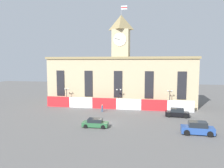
{
  "coord_description": "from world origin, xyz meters",
  "views": [
    {
      "loc": [
        9.0,
        -39.74,
        11.63
      ],
      "look_at": [
        0.0,
        7.09,
        6.82
      ],
      "focal_mm": 35.0,
      "sensor_mm": 36.0,
      "label": 1
    }
  ],
  "objects_px": {
    "car_blue_van": "(197,128)",
    "car_green_wagon": "(95,123)",
    "street_lamp_right": "(67,93)",
    "street_lamp_far_right": "(170,96)",
    "pedestrian": "(102,108)",
    "street_lamp_center": "(119,94)",
    "car_black_suv": "(177,113)"
  },
  "relations": [
    {
      "from": "car_blue_van",
      "to": "car_green_wagon",
      "type": "bearing_deg",
      "value": 179.01
    },
    {
      "from": "car_green_wagon",
      "to": "car_blue_van",
      "type": "bearing_deg",
      "value": -4.93
    },
    {
      "from": "street_lamp_right",
      "to": "street_lamp_far_right",
      "type": "relative_size",
      "value": 0.96
    },
    {
      "from": "street_lamp_right",
      "to": "street_lamp_far_right",
      "type": "distance_m",
      "value": 26.29
    },
    {
      "from": "street_lamp_right",
      "to": "pedestrian",
      "type": "distance_m",
      "value": 11.9
    },
    {
      "from": "street_lamp_center",
      "to": "car_black_suv",
      "type": "xyz_separation_m",
      "value": [
        13.57,
        -6.02,
        -2.75
      ]
    },
    {
      "from": "street_lamp_far_right",
      "to": "street_lamp_right",
      "type": "bearing_deg",
      "value": 180.0
    },
    {
      "from": "street_lamp_center",
      "to": "car_black_suv",
      "type": "distance_m",
      "value": 15.1
    },
    {
      "from": "street_lamp_center",
      "to": "pedestrian",
      "type": "relative_size",
      "value": 2.83
    },
    {
      "from": "street_lamp_far_right",
      "to": "pedestrian",
      "type": "bearing_deg",
      "value": -163.71
    },
    {
      "from": "street_lamp_center",
      "to": "car_blue_van",
      "type": "bearing_deg",
      "value": -47.83
    },
    {
      "from": "street_lamp_center",
      "to": "car_black_suv",
      "type": "relative_size",
      "value": 0.98
    },
    {
      "from": "street_lamp_far_right",
      "to": "car_green_wagon",
      "type": "distance_m",
      "value": 21.88
    },
    {
      "from": "car_black_suv",
      "to": "car_green_wagon",
      "type": "bearing_deg",
      "value": -142.12
    },
    {
      "from": "car_green_wagon",
      "to": "pedestrian",
      "type": "bearing_deg",
      "value": 94.91
    },
    {
      "from": "street_lamp_right",
      "to": "street_lamp_center",
      "type": "height_order",
      "value": "street_lamp_center"
    },
    {
      "from": "street_lamp_center",
      "to": "pedestrian",
      "type": "bearing_deg",
      "value": -124.91
    },
    {
      "from": "street_lamp_center",
      "to": "pedestrian",
      "type": "distance_m",
      "value": 6.15
    },
    {
      "from": "car_green_wagon",
      "to": "car_blue_van",
      "type": "xyz_separation_m",
      "value": [
        17.24,
        -0.71,
        0.25
      ]
    },
    {
      "from": "street_lamp_right",
      "to": "street_lamp_center",
      "type": "distance_m",
      "value": 13.88
    },
    {
      "from": "car_green_wagon",
      "to": "pedestrian",
      "type": "relative_size",
      "value": 2.69
    },
    {
      "from": "street_lamp_center",
      "to": "car_green_wagon",
      "type": "xyz_separation_m",
      "value": [
        -1.6,
        -16.55,
        -2.86
      ]
    },
    {
      "from": "car_blue_van",
      "to": "pedestrian",
      "type": "distance_m",
      "value": 22.7
    },
    {
      "from": "car_green_wagon",
      "to": "pedestrian",
      "type": "xyz_separation_m",
      "value": [
        -1.58,
        11.99,
        0.23
      ]
    },
    {
      "from": "car_green_wagon",
      "to": "car_blue_van",
      "type": "height_order",
      "value": "car_blue_van"
    },
    {
      "from": "street_lamp_right",
      "to": "car_green_wagon",
      "type": "xyz_separation_m",
      "value": [
        12.27,
        -16.55,
        -2.77
      ]
    },
    {
      "from": "street_lamp_right",
      "to": "street_lamp_center",
      "type": "xyz_separation_m",
      "value": [
        13.88,
        0.0,
        0.09
      ]
    },
    {
      "from": "car_green_wagon",
      "to": "car_black_suv",
      "type": "height_order",
      "value": "car_black_suv"
    },
    {
      "from": "car_black_suv",
      "to": "street_lamp_right",
      "type": "bearing_deg",
      "value": 170.74
    },
    {
      "from": "street_lamp_center",
      "to": "street_lamp_far_right",
      "type": "relative_size",
      "value": 0.99
    },
    {
      "from": "car_blue_van",
      "to": "car_black_suv",
      "type": "xyz_separation_m",
      "value": [
        -2.06,
        11.24,
        -0.13
      ]
    },
    {
      "from": "street_lamp_far_right",
      "to": "car_black_suv",
      "type": "bearing_deg",
      "value": -79.11
    }
  ]
}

